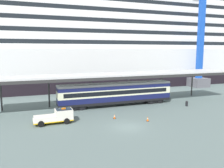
% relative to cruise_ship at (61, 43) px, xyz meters
% --- Properties ---
extents(ground_plane, '(400.00, 400.00, 0.00)m').
position_rel_cruise_ship_xyz_m(ground_plane, '(2.49, -41.71, -11.82)').
color(ground_plane, '#546664').
extents(cruise_ship, '(138.02, 30.33, 36.68)m').
position_rel_cruise_ship_xyz_m(cruise_ship, '(0.00, 0.00, 0.00)').
color(cruise_ship, black).
rests_on(cruise_ship, ground).
extents(platform_canopy, '(45.41, 5.83, 5.73)m').
position_rel_cruise_ship_xyz_m(platform_canopy, '(5.42, -29.72, -6.33)').
color(platform_canopy, silver).
rests_on(platform_canopy, ground).
extents(train_carriage, '(20.66, 2.81, 4.11)m').
position_rel_cruise_ship_xyz_m(train_carriage, '(5.42, -30.15, -9.51)').
color(train_carriage, black).
rests_on(train_carriage, ground).
extents(service_truck, '(5.24, 2.34, 2.02)m').
position_rel_cruise_ship_xyz_m(service_truck, '(-5.79, -36.75, -10.83)').
color(service_truck, silver).
rests_on(service_truck, ground).
extents(traffic_cone_near, '(0.36, 0.36, 0.66)m').
position_rel_cruise_ship_xyz_m(traffic_cone_near, '(6.25, -40.32, -11.49)').
color(traffic_cone_near, black).
rests_on(traffic_cone_near, ground).
extents(traffic_cone_mid, '(0.36, 0.36, 0.65)m').
position_rel_cruise_ship_xyz_m(traffic_cone_mid, '(2.30, -37.60, -11.50)').
color(traffic_cone_mid, black).
rests_on(traffic_cone_mid, ground).
extents(dockside_crane, '(14.54, 4.40, 49.83)m').
position_rel_cruise_ship_xyz_m(dockside_crane, '(34.90, -17.41, 3.85)').
color(dockside_crane, '#595960').
rests_on(dockside_crane, ground).
extents(quay_bollard, '(0.48, 0.48, 0.96)m').
position_rel_cruise_ship_xyz_m(quay_bollard, '(17.07, -34.85, -11.30)').
color(quay_bollard, black).
rests_on(quay_bollard, ground).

